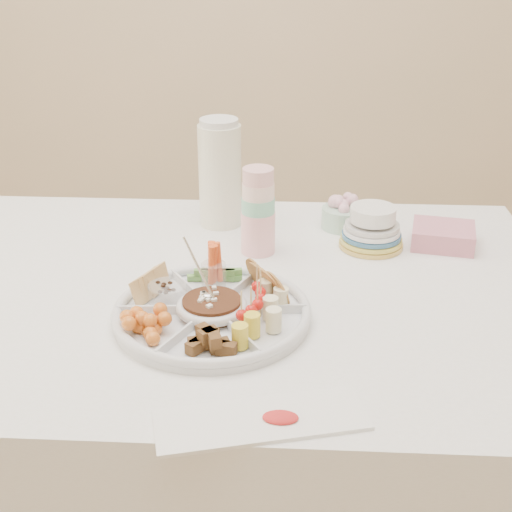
# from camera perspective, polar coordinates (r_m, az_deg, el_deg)

# --- Properties ---
(dining_table) EXTENTS (1.52, 1.02, 0.76)m
(dining_table) POSITION_cam_1_polar(r_m,az_deg,el_deg) (1.74, -3.63, -13.52)
(dining_table) COLOR white
(dining_table) RESTS_ON floor
(party_tray) EXTENTS (0.41, 0.41, 0.04)m
(party_tray) POSITION_cam_1_polar(r_m,az_deg,el_deg) (1.39, -3.54, -4.33)
(party_tray) COLOR silver
(party_tray) RESTS_ON dining_table
(bean_dip) EXTENTS (0.12, 0.12, 0.04)m
(bean_dip) POSITION_cam_1_polar(r_m,az_deg,el_deg) (1.38, -3.55, -4.06)
(bean_dip) COLOR #583113
(bean_dip) RESTS_ON party_tray
(tortillas) EXTENTS (0.11, 0.11, 0.06)m
(tortillas) POSITION_cam_1_polar(r_m,az_deg,el_deg) (1.43, 1.04, -2.27)
(tortillas) COLOR #A86333
(tortillas) RESTS_ON party_tray
(carrot_cucumber) EXTENTS (0.11, 0.11, 0.09)m
(carrot_cucumber) POSITION_cam_1_polar(r_m,az_deg,el_deg) (1.48, -3.38, -0.45)
(carrot_cucumber) COLOR #FF5E25
(carrot_cucumber) RESTS_ON party_tray
(pita_raisins) EXTENTS (0.11, 0.11, 0.06)m
(pita_raisins) POSITION_cam_1_polar(r_m,az_deg,el_deg) (1.44, -7.93, -2.32)
(pita_raisins) COLOR tan
(pita_raisins) RESTS_ON party_tray
(cherries) EXTENTS (0.13, 0.13, 0.05)m
(cherries) POSITION_cam_1_polar(r_m,az_deg,el_deg) (1.33, -8.52, -5.21)
(cherries) COLOR #DD5911
(cherries) RESTS_ON party_tray
(granola_chunks) EXTENTS (0.10, 0.10, 0.04)m
(granola_chunks) POSITION_cam_1_polar(r_m,az_deg,el_deg) (1.27, -3.79, -6.70)
(granola_chunks) COLOR #47341B
(granola_chunks) RESTS_ON party_tray
(banana_tomato) EXTENTS (0.10, 0.10, 0.08)m
(banana_tomato) POSITION_cam_1_polar(r_m,az_deg,el_deg) (1.31, 1.23, -4.32)
(banana_tomato) COLOR #CFC979
(banana_tomato) RESTS_ON party_tray
(cup_stack) EXTENTS (0.10, 0.10, 0.22)m
(cup_stack) POSITION_cam_1_polar(r_m,az_deg,el_deg) (1.63, 0.17, 3.86)
(cup_stack) COLOR silver
(cup_stack) RESTS_ON dining_table
(thermos) EXTENTS (0.11, 0.11, 0.28)m
(thermos) POSITION_cam_1_polar(r_m,az_deg,el_deg) (1.79, -2.90, 6.75)
(thermos) COLOR #EBEACE
(thermos) RESTS_ON dining_table
(flower_bowl) EXTENTS (0.14, 0.14, 0.08)m
(flower_bowl) POSITION_cam_1_polar(r_m,az_deg,el_deg) (1.81, 6.96, 3.44)
(flower_bowl) COLOR #A7DAB7
(flower_bowl) RESTS_ON dining_table
(napkin_stack) EXTENTS (0.17, 0.15, 0.05)m
(napkin_stack) POSITION_cam_1_polar(r_m,az_deg,el_deg) (1.76, 14.73, 1.57)
(napkin_stack) COLOR #CD7A8E
(napkin_stack) RESTS_ON dining_table
(plate_stack) EXTENTS (0.17, 0.17, 0.10)m
(plate_stack) POSITION_cam_1_polar(r_m,az_deg,el_deg) (1.71, 9.26, 2.24)
(plate_stack) COLOR #F5D95E
(plate_stack) RESTS_ON dining_table
(placemat) EXTENTS (0.35, 0.19, 0.01)m
(placemat) POSITION_cam_1_polar(r_m,az_deg,el_deg) (1.14, 0.42, -12.98)
(placemat) COLOR white
(placemat) RESTS_ON dining_table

